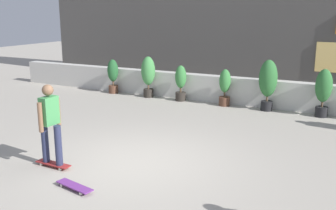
# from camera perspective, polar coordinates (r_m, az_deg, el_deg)

# --- Properties ---
(ground_plane) EXTENTS (48.00, 48.00, 0.00)m
(ground_plane) POSITION_cam_1_polar(r_m,az_deg,el_deg) (8.24, -4.80, -8.31)
(ground_plane) COLOR #A8A093
(planter_wall) EXTENTS (18.00, 0.40, 0.90)m
(planter_wall) POSITION_cam_1_polar(r_m,az_deg,el_deg) (13.38, 8.81, 2.21)
(planter_wall) COLOR beige
(planter_wall) RESTS_ON ground
(building_backdrop) EXTENTS (20.00, 2.08, 6.50)m
(building_backdrop) POSITION_cam_1_polar(r_m,az_deg,el_deg) (16.96, 13.60, 13.92)
(building_backdrop) COLOR #4C4947
(building_backdrop) RESTS_ON ground
(potted_plant_0) EXTENTS (0.41, 0.41, 1.29)m
(potted_plant_0) POSITION_cam_1_polar(r_m,az_deg,el_deg) (14.90, -8.08, 4.44)
(potted_plant_0) COLOR brown
(potted_plant_0) RESTS_ON ground
(potted_plant_1) EXTENTS (0.50, 0.50, 1.48)m
(potted_plant_1) POSITION_cam_1_polar(r_m,az_deg,el_deg) (14.06, -2.93, 4.61)
(potted_plant_1) COLOR #2D2823
(potted_plant_1) RESTS_ON ground
(potted_plant_2) EXTENTS (0.39, 0.39, 1.24)m
(potted_plant_2) POSITION_cam_1_polar(r_m,az_deg,el_deg) (13.50, 1.87, 3.43)
(potted_plant_2) COLOR #2D2823
(potted_plant_2) RESTS_ON ground
(potted_plant_3) EXTENTS (0.38, 0.38, 1.22)m
(potted_plant_3) POSITION_cam_1_polar(r_m,az_deg,el_deg) (12.91, 8.34, 2.73)
(potted_plant_3) COLOR brown
(potted_plant_3) RESTS_ON ground
(potted_plant_4) EXTENTS (0.57, 0.57, 1.61)m
(potted_plant_4) POSITION_cam_1_polar(r_m,az_deg,el_deg) (12.49, 14.47, 3.43)
(potted_plant_4) COLOR black
(potted_plant_4) RESTS_ON ground
(potted_plant_5) EXTENTS (0.48, 0.48, 1.43)m
(potted_plant_5) POSITION_cam_1_polar(r_m,az_deg,el_deg) (12.27, 21.85, 2.12)
(potted_plant_5) COLOR black
(potted_plant_5) RESTS_ON ground
(skater_far_left) EXTENTS (0.81, 0.56, 1.70)m
(skater_far_left) POSITION_cam_1_polar(r_m,az_deg,el_deg) (8.01, -16.92, -2.42)
(skater_far_left) COLOR maroon
(skater_far_left) RESTS_ON ground
(skateboard_near_camera) EXTENTS (0.82, 0.35, 0.08)m
(skateboard_near_camera) POSITION_cam_1_polar(r_m,az_deg,el_deg) (7.21, -13.57, -11.48)
(skateboard_near_camera) COLOR #72338C
(skateboard_near_camera) RESTS_ON ground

